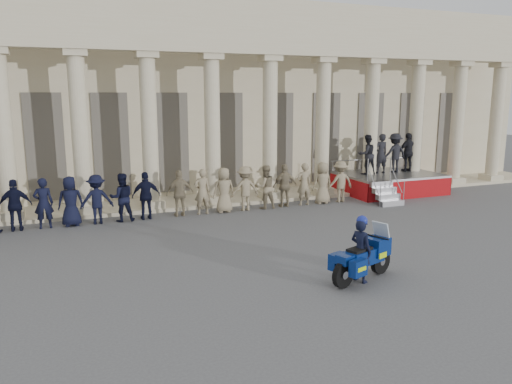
{
  "coord_description": "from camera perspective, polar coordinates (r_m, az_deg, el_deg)",
  "views": [
    {
      "loc": [
        -4.68,
        -12.03,
        4.67
      ],
      "look_at": [
        1.09,
        2.54,
        1.6
      ],
      "focal_mm": 35.0,
      "sensor_mm": 36.0,
      "label": 1
    }
  ],
  "objects": [
    {
      "name": "motorcycle",
      "position": [
        13.05,
        12.17,
        -7.28
      ],
      "size": [
        2.13,
        1.23,
        1.42
      ],
      "rotation": [
        0.0,
        0.0,
        0.34
      ],
      "color": "black",
      "rests_on": "ground"
    },
    {
      "name": "reviewing_stand",
      "position": [
        24.79,
        14.95,
        3.39
      ],
      "size": [
        4.62,
        4.34,
        2.83
      ],
      "color": "gray",
      "rests_on": "ground"
    },
    {
      "name": "ground",
      "position": [
        13.72,
        -0.33,
        -8.81
      ],
      "size": [
        90.0,
        90.0,
        0.0
      ],
      "primitive_type": "plane",
      "color": "#4A4A4D",
      "rests_on": "ground"
    },
    {
      "name": "building",
      "position": [
        27.18,
        -11.89,
        10.55
      ],
      "size": [
        40.0,
        12.5,
        9.0
      ],
      "color": "#BFB18F",
      "rests_on": "ground"
    },
    {
      "name": "rider",
      "position": [
        12.88,
        11.89,
        -6.37
      ],
      "size": [
        0.57,
        0.69,
        1.72
      ],
      "rotation": [
        0.0,
        0.0,
        1.91
      ],
      "color": "black",
      "rests_on": "ground"
    },
    {
      "name": "officer_rank",
      "position": [
        19.14,
        -16.22,
        -0.69
      ],
      "size": [
        20.39,
        0.69,
        1.82
      ],
      "color": "black",
      "rests_on": "ground"
    }
  ]
}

